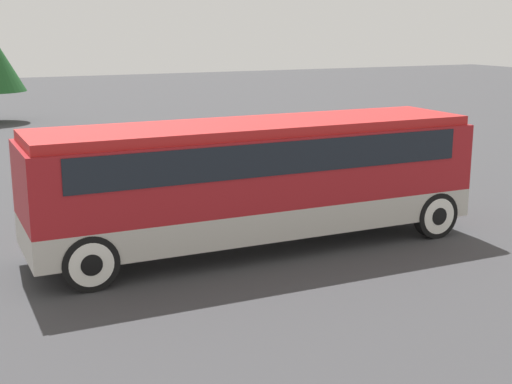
% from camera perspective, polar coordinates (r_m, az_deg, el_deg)
% --- Properties ---
extents(ground_plane, '(120.00, 120.00, 0.00)m').
position_cam_1_polar(ground_plane, '(17.11, 0.00, -4.41)').
color(ground_plane, '#38383A').
extents(tour_bus, '(10.64, 2.70, 3.01)m').
position_cam_1_polar(tour_bus, '(16.69, 0.30, 1.62)').
color(tour_bus, '#B7B2A8').
rests_on(tour_bus, ground_plane).
extents(parked_car_near, '(4.10, 1.78, 1.37)m').
position_cam_1_polar(parked_car_near, '(25.81, -3.79, 3.16)').
color(parked_car_near, maroon).
rests_on(parked_car_near, ground_plane).
extents(parked_car_mid, '(4.77, 1.84, 1.40)m').
position_cam_1_polar(parked_car_mid, '(24.66, 6.07, 2.71)').
color(parked_car_mid, '#2D5638').
rests_on(parked_car_mid, ground_plane).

